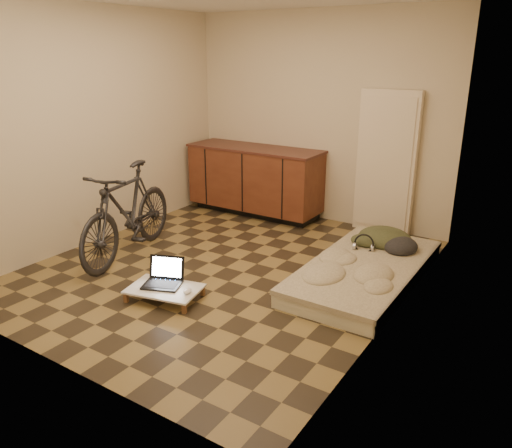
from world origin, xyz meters
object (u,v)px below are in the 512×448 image
Objects in this scene: futon at (365,271)px; lap_desk at (165,289)px; bicycle at (127,208)px; laptop at (164,278)px.

futon is 1.92m from lap_desk.
futon is at bearing 5.09° from bicycle.
laptop is at bearing -137.79° from futon.
futon is 2.78× the size of lap_desk.
bicycle is at bearing 138.86° from lap_desk.
futon is at bearing 32.35° from lap_desk.
bicycle is 2.53m from futon.
futon is (2.35, 0.81, -0.46)m from bicycle.
lap_desk is (1.00, -0.54, -0.46)m from bicycle.
bicycle reaches higher than lap_desk.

